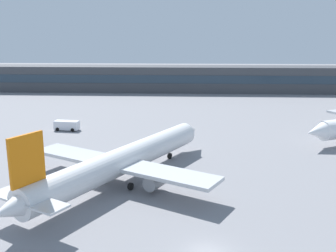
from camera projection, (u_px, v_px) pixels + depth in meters
ground_plane at (197, 141)px, 76.51m from camera, size 400.00×400.00×0.00m
terminal_building at (193, 79)px, 141.24m from camera, size 151.47×12.13×9.00m
airplane_near at (125, 160)px, 55.30m from camera, size 27.88×38.39×10.43m
service_van_white at (67, 125)px, 85.02m from camera, size 5.40×2.80×2.08m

